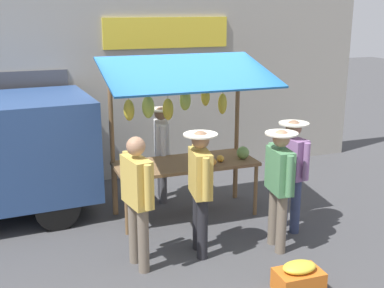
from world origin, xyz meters
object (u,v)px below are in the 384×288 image
(vendor_with_sunhat, at_px, (162,146))
(shopper_with_shopping_bag, at_px, (200,182))
(market_stall, at_px, (186,120))
(shopper_with_ponytail, at_px, (137,193))
(produce_crate_side, at_px, (299,278))
(shopper_in_grey_tee, at_px, (279,180))
(shopper_in_striped_shirt, at_px, (292,166))

(vendor_with_sunhat, height_order, shopper_with_shopping_bag, shopper_with_shopping_bag)
(market_stall, xyz_separation_m, shopper_with_ponytail, (1.13, 1.41, -0.54))
(vendor_with_sunhat, relative_size, shopper_with_ponytail, 0.94)
(vendor_with_sunhat, height_order, produce_crate_side, vendor_with_sunhat)
(market_stall, distance_m, shopper_with_ponytail, 1.88)
(shopper_in_grey_tee, height_order, shopper_in_striped_shirt, shopper_in_grey_tee)
(vendor_with_sunhat, xyz_separation_m, shopper_in_grey_tee, (-0.96, 2.27, 0.04))
(vendor_with_sunhat, height_order, shopper_with_ponytail, shopper_with_ponytail)
(shopper_with_ponytail, bearing_deg, market_stall, -48.98)
(vendor_with_sunhat, bearing_deg, produce_crate_side, 23.18)
(market_stall, height_order, shopper_with_shopping_bag, market_stall)
(shopper_with_shopping_bag, height_order, shopper_with_ponytail, shopper_with_ponytail)
(market_stall, xyz_separation_m, produce_crate_side, (-0.48, 2.60, -1.38))
(shopper_with_shopping_bag, xyz_separation_m, shopper_in_grey_tee, (-1.05, 0.21, -0.02))
(market_stall, height_order, shopper_in_grey_tee, market_stall)
(shopper_with_ponytail, distance_m, shopper_in_striped_shirt, 2.40)
(market_stall, distance_m, shopper_in_striped_shirt, 1.74)
(shopper_with_shopping_bag, bearing_deg, vendor_with_sunhat, 5.85)
(market_stall, relative_size, shopper_in_grey_tee, 1.49)
(shopper_with_shopping_bag, distance_m, shopper_in_grey_tee, 1.07)
(shopper_with_shopping_bag, bearing_deg, market_stall, -3.00)
(shopper_in_striped_shirt, distance_m, produce_crate_side, 1.89)
(vendor_with_sunhat, distance_m, produce_crate_side, 3.47)
(shopper_in_grey_tee, xyz_separation_m, shopper_in_striped_shirt, (-0.47, -0.48, -0.01))
(shopper_with_ponytail, xyz_separation_m, shopper_in_striped_shirt, (-2.38, -0.33, -0.02))
(vendor_with_sunhat, xyz_separation_m, shopper_with_shopping_bag, (0.09, 2.05, 0.06))
(shopper_with_shopping_bag, bearing_deg, shopper_in_grey_tee, -93.13)
(shopper_with_shopping_bag, relative_size, produce_crate_side, 3.09)
(market_stall, distance_m, shopper_in_grey_tee, 1.82)
(shopper_in_grey_tee, bearing_deg, shopper_in_striped_shirt, -38.17)
(market_stall, bearing_deg, produce_crate_side, 100.55)
(vendor_with_sunhat, relative_size, shopper_with_shopping_bag, 0.95)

